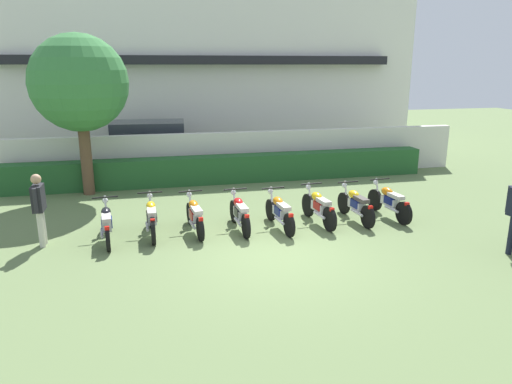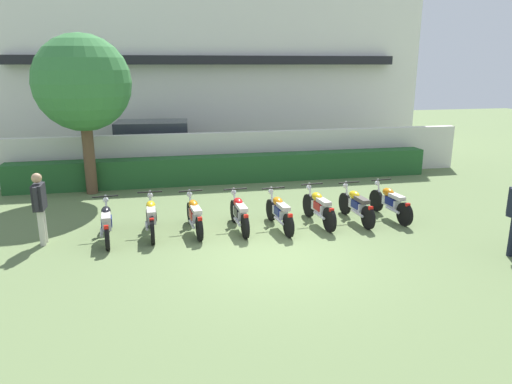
# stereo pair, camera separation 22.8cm
# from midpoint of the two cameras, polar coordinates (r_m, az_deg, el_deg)

# --- Properties ---
(ground) EXTENTS (60.00, 60.00, 0.00)m
(ground) POSITION_cam_midpoint_polar(r_m,az_deg,el_deg) (10.39, 3.00, -7.55)
(ground) COLOR #607547
(building) EXTENTS (19.09, 6.50, 7.87)m
(building) POSITION_cam_midpoint_polar(r_m,az_deg,el_deg) (23.64, -6.04, 14.88)
(building) COLOR white
(building) RESTS_ON ground
(compound_wall) EXTENTS (18.13, 0.30, 1.65)m
(compound_wall) POSITION_cam_midpoint_polar(r_m,az_deg,el_deg) (17.16, -3.33, 4.44)
(compound_wall) COLOR silver
(compound_wall) RESTS_ON ground
(hedge_row) EXTENTS (14.51, 0.70, 0.94)m
(hedge_row) POSITION_cam_midpoint_polar(r_m,az_deg,el_deg) (16.55, -2.95, 2.79)
(hedge_row) COLOR #235628
(hedge_row) RESTS_ON ground
(parked_car) EXTENTS (4.63, 2.35, 1.89)m
(parked_car) POSITION_cam_midpoint_polar(r_m,az_deg,el_deg) (18.85, -11.48, 5.46)
(parked_car) COLOR black
(parked_car) RESTS_ON ground
(tree_near_inspector) EXTENTS (2.92, 2.92, 4.92)m
(tree_near_inspector) POSITION_cam_midpoint_polar(r_m,az_deg,el_deg) (15.56, -19.74, 12.16)
(tree_near_inspector) COLOR brown
(tree_near_inspector) RESTS_ON ground
(motorcycle_in_row_0) EXTENTS (0.60, 1.90, 0.94)m
(motorcycle_in_row_0) POSITION_cam_midpoint_polar(r_m,az_deg,el_deg) (11.58, -16.98, -3.47)
(motorcycle_in_row_0) COLOR black
(motorcycle_in_row_0) RESTS_ON ground
(motorcycle_in_row_1) EXTENTS (0.60, 1.84, 0.98)m
(motorcycle_in_row_1) POSITION_cam_midpoint_polar(r_m,az_deg,el_deg) (11.64, -11.92, -2.93)
(motorcycle_in_row_1) COLOR black
(motorcycle_in_row_1) RESTS_ON ground
(motorcycle_in_row_2) EXTENTS (0.60, 1.84, 0.94)m
(motorcycle_in_row_2) POSITION_cam_midpoint_polar(r_m,az_deg,el_deg) (11.69, -6.86, -2.74)
(motorcycle_in_row_2) COLOR black
(motorcycle_in_row_2) RESTS_ON ground
(motorcycle_in_row_3) EXTENTS (0.60, 1.83, 0.95)m
(motorcycle_in_row_3) POSITION_cam_midpoint_polar(r_m,az_deg,el_deg) (11.75, -1.47, -2.50)
(motorcycle_in_row_3) COLOR black
(motorcycle_in_row_3) RESTS_ON ground
(motorcycle_in_row_4) EXTENTS (0.60, 1.88, 0.94)m
(motorcycle_in_row_4) POSITION_cam_midpoint_polar(r_m,az_deg,el_deg) (11.86, 3.38, -2.37)
(motorcycle_in_row_4) COLOR black
(motorcycle_in_row_4) RESTS_ON ground
(motorcycle_in_row_5) EXTENTS (0.60, 1.90, 0.97)m
(motorcycle_in_row_5) POSITION_cam_midpoint_polar(r_m,az_deg,el_deg) (12.29, 8.09, -1.80)
(motorcycle_in_row_5) COLOR black
(motorcycle_in_row_5) RESTS_ON ground
(motorcycle_in_row_6) EXTENTS (0.60, 1.89, 0.95)m
(motorcycle_in_row_6) POSITION_cam_midpoint_polar(r_m,az_deg,el_deg) (12.68, 12.47, -1.53)
(motorcycle_in_row_6) COLOR black
(motorcycle_in_row_6) RESTS_ON ground
(motorcycle_in_row_7) EXTENTS (0.60, 1.93, 0.96)m
(motorcycle_in_row_7) POSITION_cam_midpoint_polar(r_m,az_deg,el_deg) (13.16, 16.33, -1.15)
(motorcycle_in_row_7) COLOR black
(motorcycle_in_row_7) RESTS_ON ground
(inspector_person) EXTENTS (0.22, 0.67, 1.66)m
(inspector_person) POSITION_cam_midpoint_polar(r_m,az_deg,el_deg) (11.69, -24.07, -1.17)
(inspector_person) COLOR beige
(inspector_person) RESTS_ON ground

